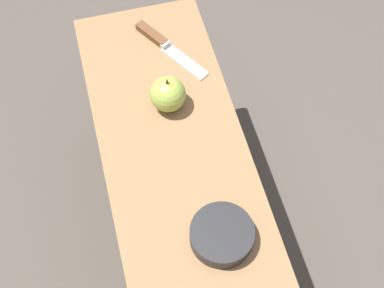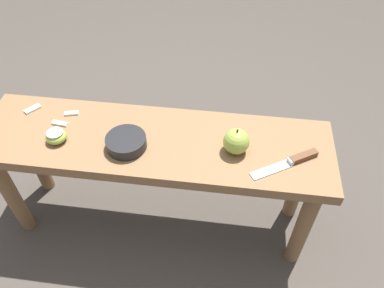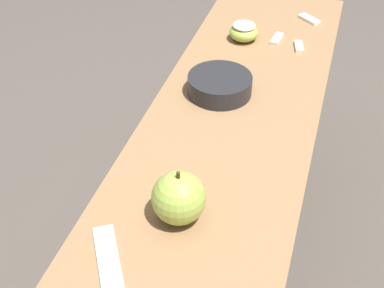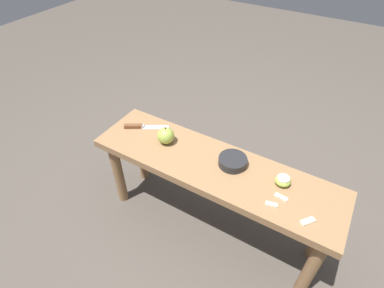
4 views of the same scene
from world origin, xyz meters
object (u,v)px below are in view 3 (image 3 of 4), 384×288
object	(u,v)px
apple_cut	(244,32)
wooden_bench	(230,150)
apple_whole	(179,198)
bowl	(220,85)

from	to	relation	value
apple_cut	wooden_bench	bearing A→B (deg)	-171.37
apple_whole	apple_cut	bearing A→B (deg)	3.03
apple_whole	bowl	size ratio (longest dim) A/B	0.72
wooden_bench	apple_whole	size ratio (longest dim) A/B	12.66
wooden_bench	apple_whole	xyz separation A→B (m)	(-0.29, 0.02, 0.13)
apple_whole	bowl	bearing A→B (deg)	4.53
apple_cut	apple_whole	bearing A→B (deg)	-176.97
wooden_bench	apple_cut	world-z (taller)	apple_cut
apple_whole	apple_cut	world-z (taller)	apple_whole
apple_whole	apple_cut	size ratio (longest dim) A/B	1.39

